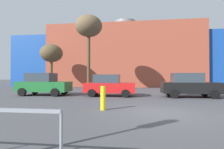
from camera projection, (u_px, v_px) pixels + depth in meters
ground_plane at (161, 113)px, 7.89m from camera, size 200.00×200.00×0.00m
building_backdrop at (125, 60)px, 34.11m from camera, size 38.30×13.27×12.15m
parked_car_0 at (43, 84)px, 15.50m from camera, size 4.39×2.15×1.90m
parked_car_1 at (109, 85)px, 14.77m from camera, size 4.09×2.00×1.77m
parked_car_2 at (189, 85)px, 13.96m from camera, size 4.32×2.12×1.87m
bare_tree_0 at (89, 27)px, 21.03m from camera, size 3.16×3.16×8.81m
bare_tree_1 at (51, 54)px, 25.18m from camera, size 3.11×3.11×6.16m
bollard_yellow_1 at (103, 98)px, 8.51m from camera, size 0.24×0.24×1.13m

